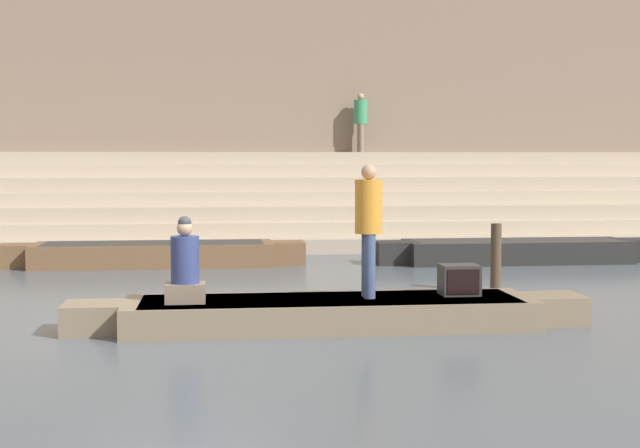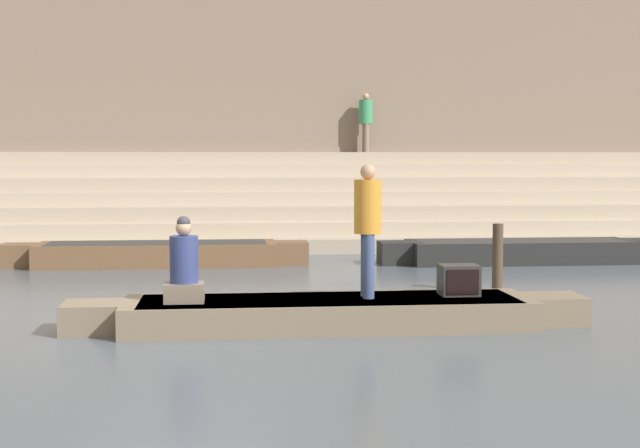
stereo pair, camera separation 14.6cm
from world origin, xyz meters
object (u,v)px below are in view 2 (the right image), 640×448
Objects in this scene: moored_boat_distant at (521,251)px; mooring_post at (498,258)px; person_standing at (368,221)px; person_on_steps at (366,119)px; person_rowing at (184,268)px; rowboat_main at (329,312)px; tv_set at (459,280)px; moored_boat_shore at (157,253)px.

moored_boat_distant is 5.34× the size of mooring_post.
person_standing is 1.06× the size of person_on_steps.
person_rowing is at bearing -150.10° from mooring_post.
person_rowing is 14.63m from person_on_steps.
person_on_steps is at bearing 69.42° from person_rowing.
moored_boat_distant is at bearing 53.51° from rowboat_main.
person_standing is 8.23m from moored_boat_distant.
person_standing is at bearing -171.53° from tv_set.
person_rowing is (-2.40, -0.15, -0.58)m from person_standing.
person_rowing is 0.67× the size of person_on_steps.
moored_boat_distant is at bearing 56.36° from person_standing.
moored_boat_shore is at bearing 110.13° from rowboat_main.
rowboat_main is 4.22m from mooring_post.
mooring_post is at bearing 27.41° from person_rowing.
rowboat_main is 1.09× the size of moored_boat_shore.
person_on_steps reaches higher than person_rowing.
moored_boat_shore is at bearing -117.19° from person_on_steps.
moored_boat_distant is 3.69× the size of person_on_steps.
person_standing is at bearing -67.93° from moored_boat_shore.
person_rowing is 3.68m from tv_set.
moored_boat_shore is (-3.32, 7.14, -1.15)m from person_standing.
tv_set is at bearing 0.98° from person_rowing.
person_standing reaches higher than tv_set.
person_standing reaches higher than rowboat_main.
person_on_steps reaches higher than tv_set.
person_standing is 0.29× the size of moored_boat_distant.
tv_set reaches higher than moored_boat_shore.
person_rowing reaches higher than moored_boat_distant.
person_standing reaches higher than moored_boat_distant.
moored_boat_shore is 1.03× the size of moored_boat_distant.
person_rowing reaches higher than rowboat_main.
moored_boat_shore is at bearing 113.99° from person_standing.
rowboat_main is 1.12× the size of moored_boat_distant.
tv_set is 0.31× the size of person_on_steps.
rowboat_main is at bearing -138.23° from mooring_post.
mooring_post is (5.02, 2.89, -0.25)m from person_rowing.
tv_set is 0.08× the size of moored_boat_shore.
person_rowing is at bearing -178.49° from rowboat_main.
rowboat_main is at bearing -173.28° from person_standing.
person_on_steps is at bearing 47.05° from moored_boat_shore.
person_standing is at bearing -133.79° from mooring_post.
mooring_post is (-1.79, -4.12, 0.32)m from moored_boat_distant.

